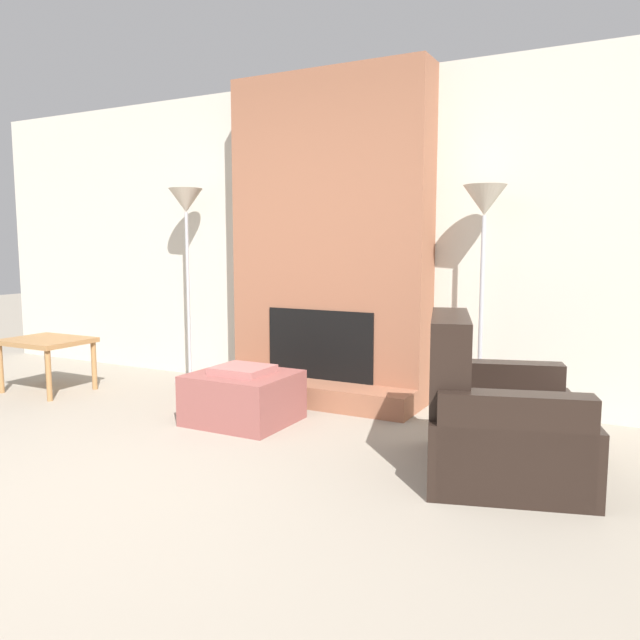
{
  "coord_description": "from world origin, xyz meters",
  "views": [
    {
      "loc": [
        2.3,
        -2.0,
        1.25
      ],
      "look_at": [
        0.0,
        2.37,
        0.65
      ],
      "focal_mm": 35.0,
      "sensor_mm": 36.0,
      "label": 1
    }
  ],
  "objects_px": {
    "side_table": "(47,346)",
    "armchair": "(491,424)",
    "floor_lamp_left": "(186,219)",
    "floor_lamp_right": "(484,223)",
    "ottoman": "(243,396)"
  },
  "relations": [
    {
      "from": "armchair",
      "to": "ottoman",
      "type": "bearing_deg",
      "value": 67.63
    },
    {
      "from": "floor_lamp_right",
      "to": "ottoman",
      "type": "bearing_deg",
      "value": -149.63
    },
    {
      "from": "floor_lamp_left",
      "to": "floor_lamp_right",
      "type": "xyz_separation_m",
      "value": [
        2.64,
        0.0,
        -0.07
      ]
    },
    {
      "from": "ottoman",
      "to": "floor_lamp_left",
      "type": "distance_m",
      "value": 1.95
    },
    {
      "from": "floor_lamp_right",
      "to": "floor_lamp_left",
      "type": "bearing_deg",
      "value": 180.0
    },
    {
      "from": "floor_lamp_left",
      "to": "floor_lamp_right",
      "type": "height_order",
      "value": "floor_lamp_left"
    },
    {
      "from": "floor_lamp_left",
      "to": "side_table",
      "type": "bearing_deg",
      "value": -134.31
    },
    {
      "from": "side_table",
      "to": "armchair",
      "type": "bearing_deg",
      "value": -2.61
    },
    {
      "from": "ottoman",
      "to": "armchair",
      "type": "bearing_deg",
      "value": -5.68
    },
    {
      "from": "armchair",
      "to": "floor_lamp_left",
      "type": "xyz_separation_m",
      "value": [
        -2.95,
        1.03,
        1.21
      ]
    },
    {
      "from": "ottoman",
      "to": "floor_lamp_right",
      "type": "height_order",
      "value": "floor_lamp_right"
    },
    {
      "from": "ottoman",
      "to": "floor_lamp_left",
      "type": "relative_size",
      "value": 0.39
    },
    {
      "from": "armchair",
      "to": "side_table",
      "type": "xyz_separation_m",
      "value": [
        -3.79,
        0.17,
        0.12
      ]
    },
    {
      "from": "ottoman",
      "to": "floor_lamp_left",
      "type": "xyz_separation_m",
      "value": [
        -1.18,
        0.85,
        1.29
      ]
    },
    {
      "from": "side_table",
      "to": "floor_lamp_right",
      "type": "xyz_separation_m",
      "value": [
        3.47,
        0.86,
        1.01
      ]
    }
  ]
}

